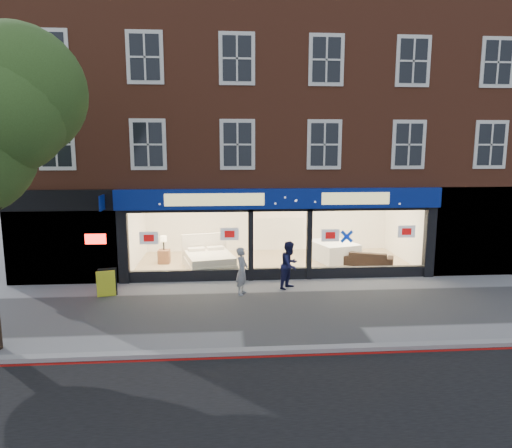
{
  "coord_description": "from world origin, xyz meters",
  "views": [
    {
      "loc": [
        -2.06,
        -12.76,
        4.69
      ],
      "look_at": [
        -0.9,
        2.5,
        2.13
      ],
      "focal_mm": 32.0,
      "sensor_mm": 36.0,
      "label": 1
    }
  ],
  "objects": [
    {
      "name": "display_bed",
      "position": [
        -2.57,
        4.33,
        0.44
      ],
      "size": [
        2.18,
        2.47,
        1.21
      ],
      "rotation": [
        0.0,
        0.0,
        0.22
      ],
      "color": "white",
      "rests_on": "showroom_floor"
    },
    {
      "name": "building",
      "position": [
        -0.02,
        6.93,
        6.67
      ],
      "size": [
        19.0,
        8.26,
        10.3
      ],
      "color": "brown",
      "rests_on": "ground"
    },
    {
      "name": "bedside_table",
      "position": [
        -4.4,
        5.33,
        0.38
      ],
      "size": [
        0.48,
        0.48,
        0.55
      ],
      "primitive_type": "cube",
      "rotation": [
        0.0,
        0.0,
        -0.06
      ],
      "color": "brown",
      "rests_on": "showroom_floor"
    },
    {
      "name": "kerb_stone",
      "position": [
        0.0,
        -2.9,
        0.06
      ],
      "size": [
        60.0,
        0.25,
        0.12
      ],
      "primitive_type": "cube",
      "color": "gray",
      "rests_on": "ground"
    },
    {
      "name": "a_board",
      "position": [
        -5.74,
        1.55,
        0.45
      ],
      "size": [
        0.65,
        0.5,
        0.9
      ],
      "primitive_type": "cube",
      "rotation": [
        0.0,
        0.0,
        0.22
      ],
      "color": "yellow",
      "rests_on": "ground"
    },
    {
      "name": "ground",
      "position": [
        0.0,
        0.0,
        0.0
      ],
      "size": [
        120.0,
        120.0,
        0.0
      ],
      "primitive_type": "plane",
      "color": "gray",
      "rests_on": "ground"
    },
    {
      "name": "pedestrian_grey",
      "position": [
        -1.43,
        1.48,
        0.77
      ],
      "size": [
        0.54,
        0.66,
        1.54
      ],
      "primitive_type": "imported",
      "rotation": [
        0.0,
        0.0,
        1.21
      ],
      "color": "#929499",
      "rests_on": "ground"
    },
    {
      "name": "showroom_floor",
      "position": [
        0.0,
        5.25,
        0.05
      ],
      "size": [
        11.0,
        4.5,
        0.1
      ],
      "primitive_type": "cube",
      "color": "tan",
      "rests_on": "ground"
    },
    {
      "name": "kerb_line",
      "position": [
        0.0,
        -3.1,
        0.01
      ],
      "size": [
        60.0,
        0.1,
        0.01
      ],
      "primitive_type": "cube",
      "color": "#8C0A07",
      "rests_on": "ground"
    },
    {
      "name": "mattress_stack",
      "position": [
        2.52,
        5.36,
        0.47
      ],
      "size": [
        2.01,
        2.27,
        0.75
      ],
      "rotation": [
        0.0,
        0.0,
        0.31
      ],
      "color": "silver",
      "rests_on": "showroom_floor"
    },
    {
      "name": "sofa",
      "position": [
        3.7,
        4.41,
        0.38
      ],
      "size": [
        2.04,
        1.42,
        0.55
      ],
      "primitive_type": "imported",
      "rotation": [
        0.0,
        0.0,
        2.74
      ],
      "color": "black",
      "rests_on": "showroom_floor"
    },
    {
      "name": "pedestrian_blue",
      "position": [
        0.19,
        1.97,
        0.81
      ],
      "size": [
        0.97,
        1.0,
        1.62
      ],
      "primitive_type": "imported",
      "rotation": [
        0.0,
        0.0,
        0.87
      ],
      "color": "#171941",
      "rests_on": "ground"
    }
  ]
}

